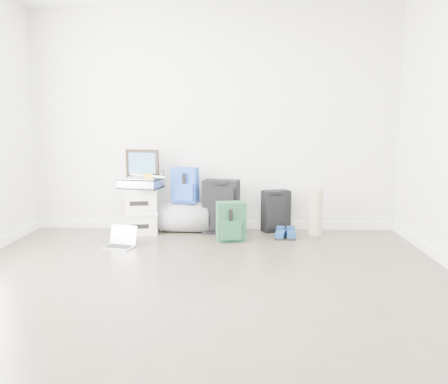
{
  "coord_description": "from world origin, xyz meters",
  "views": [
    {
      "loc": [
        0.32,
        -3.37,
        1.33
      ],
      "look_at": [
        0.14,
        1.9,
        0.56
      ],
      "focal_mm": 38.0,
      "sensor_mm": 36.0,
      "label": 1
    }
  ],
  "objects_px": {
    "carry_on": "(276,211)",
    "boxes_stack": "(142,211)",
    "large_suitcase": "(221,207)",
    "laptop": "(121,242)",
    "briefcase": "(141,183)",
    "duffel_bag": "(186,217)"
  },
  "relations": [
    {
      "from": "briefcase",
      "to": "duffel_bag",
      "type": "distance_m",
      "value": 0.68
    },
    {
      "from": "large_suitcase",
      "to": "carry_on",
      "type": "height_order",
      "value": "large_suitcase"
    },
    {
      "from": "boxes_stack",
      "to": "large_suitcase",
      "type": "height_order",
      "value": "large_suitcase"
    },
    {
      "from": "carry_on",
      "to": "duffel_bag",
      "type": "bearing_deg",
      "value": 162.56
    },
    {
      "from": "duffel_bag",
      "to": "laptop",
      "type": "distance_m",
      "value": 0.97
    },
    {
      "from": "carry_on",
      "to": "boxes_stack",
      "type": "bearing_deg",
      "value": 165.62
    },
    {
      "from": "boxes_stack",
      "to": "briefcase",
      "type": "xyz_separation_m",
      "value": [
        0.0,
        0.0,
        0.34
      ]
    },
    {
      "from": "briefcase",
      "to": "duffel_bag",
      "type": "bearing_deg",
      "value": 25.11
    },
    {
      "from": "briefcase",
      "to": "carry_on",
      "type": "distance_m",
      "value": 1.67
    },
    {
      "from": "boxes_stack",
      "to": "carry_on",
      "type": "xyz_separation_m",
      "value": [
        1.62,
        0.17,
        -0.02
      ]
    },
    {
      "from": "briefcase",
      "to": "large_suitcase",
      "type": "distance_m",
      "value": 1.0
    },
    {
      "from": "laptop",
      "to": "briefcase",
      "type": "bearing_deg",
      "value": 96.77
    },
    {
      "from": "boxes_stack",
      "to": "laptop",
      "type": "bearing_deg",
      "value": -108.49
    },
    {
      "from": "boxes_stack",
      "to": "duffel_bag",
      "type": "bearing_deg",
      "value": 3.32
    },
    {
      "from": "large_suitcase",
      "to": "laptop",
      "type": "height_order",
      "value": "large_suitcase"
    },
    {
      "from": "boxes_stack",
      "to": "carry_on",
      "type": "height_order",
      "value": "boxes_stack"
    },
    {
      "from": "duffel_bag",
      "to": "carry_on",
      "type": "height_order",
      "value": "carry_on"
    },
    {
      "from": "large_suitcase",
      "to": "laptop",
      "type": "bearing_deg",
      "value": -136.5
    },
    {
      "from": "duffel_bag",
      "to": "laptop",
      "type": "bearing_deg",
      "value": -126.58
    },
    {
      "from": "duffel_bag",
      "to": "carry_on",
      "type": "bearing_deg",
      "value": 6.34
    },
    {
      "from": "boxes_stack",
      "to": "large_suitcase",
      "type": "distance_m",
      "value": 0.96
    },
    {
      "from": "large_suitcase",
      "to": "briefcase",
      "type": "bearing_deg",
      "value": -166.03
    }
  ]
}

